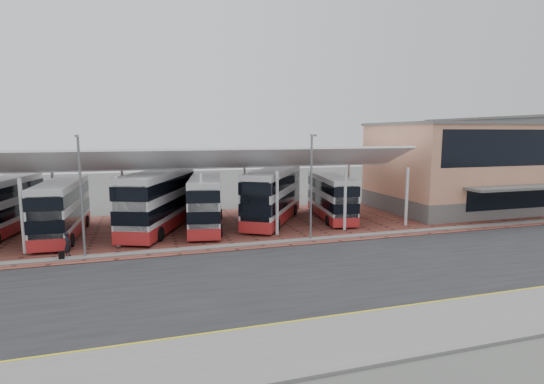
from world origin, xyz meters
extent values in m
plane|color=#464944|center=(0.00, 0.00, 0.00)|extent=(140.00, 140.00, 0.00)
cube|color=black|center=(0.00, -1.00, 0.01)|extent=(120.00, 14.00, 0.02)
cube|color=brown|center=(2.00, 13.00, 0.03)|extent=(72.00, 16.00, 0.06)
cube|color=slate|center=(0.00, -9.00, 0.07)|extent=(120.00, 4.00, 0.14)
cube|color=slate|center=(0.00, 6.20, 0.07)|extent=(120.00, 0.80, 0.14)
cube|color=gold|center=(0.00, -7.00, 0.03)|extent=(120.00, 0.12, 0.01)
cube|color=gold|center=(0.00, -6.70, 0.03)|extent=(120.00, 0.12, 0.01)
cylinder|color=silver|center=(-18.00, 8.50, 2.60)|extent=(0.26, 0.26, 5.20)
cylinder|color=silver|center=(-18.00, 19.50, 2.30)|extent=(0.26, 0.26, 4.60)
cylinder|color=silver|center=(-12.00, 8.50, 2.60)|extent=(0.26, 0.26, 5.20)
cylinder|color=silver|center=(-12.00, 19.50, 2.30)|extent=(0.26, 0.26, 4.60)
cylinder|color=silver|center=(-6.00, 8.50, 2.60)|extent=(0.26, 0.26, 5.20)
cylinder|color=silver|center=(-6.00, 19.50, 2.30)|extent=(0.26, 0.26, 4.60)
cylinder|color=silver|center=(0.00, 8.50, 2.60)|extent=(0.26, 0.26, 5.20)
cylinder|color=silver|center=(0.00, 19.50, 2.30)|extent=(0.26, 0.26, 4.60)
cylinder|color=silver|center=(6.00, 8.50, 2.60)|extent=(0.26, 0.26, 5.20)
cylinder|color=silver|center=(6.00, 19.50, 2.30)|extent=(0.26, 0.26, 4.60)
cylinder|color=silver|center=(12.00, 8.50, 2.60)|extent=(0.26, 0.26, 5.20)
cylinder|color=silver|center=(12.00, 19.50, 2.30)|extent=(0.26, 0.26, 4.60)
cube|color=white|center=(-6.00, 10.70, 6.10)|extent=(37.00, 4.95, 1.95)
cube|color=white|center=(-6.00, 16.30, 5.90)|extent=(37.00, 7.12, 1.43)
cube|color=#5E5D5A|center=(23.00, 14.00, 0.90)|extent=(18.00, 12.00, 1.80)
cube|color=tan|center=(23.00, 14.00, 5.40)|extent=(18.00, 12.00, 7.20)
cube|color=black|center=(23.00, 8.10, 6.80)|extent=(16.00, 0.25, 3.40)
cube|color=black|center=(23.00, 8.10, 2.10)|extent=(10.00, 0.25, 2.20)
cube|color=#5E5D5A|center=(23.00, 7.00, 3.20)|extent=(11.00, 2.40, 0.25)
cube|color=#5E5D5A|center=(23.00, 14.00, 9.10)|extent=(18.40, 12.40, 0.30)
cylinder|color=slate|center=(-14.00, 6.30, 4.00)|extent=(0.16, 0.16, 8.00)
cube|color=slate|center=(-14.00, 6.00, 8.00)|extent=(0.15, 0.90, 0.15)
cylinder|color=slate|center=(2.00, 6.30, 4.00)|extent=(0.16, 0.16, 8.00)
cube|color=slate|center=(2.00, 6.00, 8.00)|extent=(0.15, 0.90, 0.15)
cube|color=silver|center=(-21.13, 15.01, 2.45)|extent=(4.38, 11.23, 4.28)
cube|color=#A71F20|center=(-21.13, 15.01, 0.71)|extent=(4.42, 11.27, 0.90)
cube|color=black|center=(-21.13, 15.01, 2.00)|extent=(4.42, 11.27, 0.95)
cylinder|color=black|center=(-21.74, 18.68, 0.56)|extent=(0.45, 1.03, 1.00)
cylinder|color=black|center=(-19.28, 18.25, 0.56)|extent=(0.45, 1.03, 1.00)
cube|color=silver|center=(-16.30, 12.96, 2.37)|extent=(2.84, 10.70, 4.15)
cube|color=#A71F20|center=(-16.30, 12.96, 0.69)|extent=(2.88, 10.74, 0.87)
cube|color=black|center=(-16.30, 12.96, 1.94)|extent=(2.88, 10.74, 0.92)
cube|color=black|center=(-16.30, 12.96, 3.48)|extent=(2.88, 10.74, 0.92)
cube|color=black|center=(-16.52, 7.71, 2.28)|extent=(2.17, 0.19, 3.47)
cylinder|color=black|center=(-17.65, 9.61, 0.54)|extent=(0.31, 0.97, 0.96)
cylinder|color=black|center=(-15.24, 9.52, 0.54)|extent=(0.31, 0.97, 0.96)
cylinder|color=black|center=(-17.37, 16.40, 0.54)|extent=(0.31, 0.97, 0.96)
cylinder|color=black|center=(-14.96, 16.30, 0.54)|extent=(0.31, 0.97, 0.96)
cube|color=silver|center=(-8.89, 13.23, 2.68)|extent=(7.05, 12.13, 4.69)
cube|color=#A71F20|center=(-8.89, 13.23, 0.77)|extent=(7.11, 12.19, 0.98)
cube|color=black|center=(-8.89, 13.23, 2.19)|extent=(7.11, 12.19, 1.04)
cube|color=black|center=(-8.89, 13.23, 3.93)|extent=(7.11, 12.19, 1.04)
cube|color=black|center=(-11.13, 7.73, 2.57)|extent=(2.31, 1.03, 3.92)
cylinder|color=black|center=(-11.60, 10.20, 0.61)|extent=(0.69, 1.12, 1.09)
cylinder|color=black|center=(-9.07, 9.17, 0.61)|extent=(0.69, 1.12, 1.09)
cylinder|color=black|center=(-8.70, 17.30, 0.61)|extent=(0.69, 1.12, 1.09)
cylinder|color=black|center=(-6.18, 16.27, 0.61)|extent=(0.69, 1.12, 1.09)
cube|color=silver|center=(-5.02, 12.83, 2.41)|extent=(4.35, 11.03, 4.21)
cube|color=#A71F20|center=(-5.02, 12.83, 0.70)|extent=(4.39, 11.08, 0.88)
cube|color=black|center=(-5.02, 12.83, 1.97)|extent=(4.39, 11.08, 0.93)
cube|color=black|center=(-5.02, 12.83, 3.53)|extent=(4.39, 11.08, 0.93)
cube|color=black|center=(-5.98, 7.58, 2.31)|extent=(2.18, 0.49, 3.52)
cylinder|color=black|center=(-6.85, 9.66, 0.55)|extent=(0.45, 1.01, 0.98)
cylinder|color=black|center=(-4.44, 9.22, 0.55)|extent=(0.45, 1.01, 0.98)
cylinder|color=black|center=(-5.60, 16.44, 0.55)|extent=(0.45, 1.01, 0.98)
cylinder|color=black|center=(-3.20, 16.00, 0.55)|extent=(0.45, 1.01, 0.98)
cube|color=silver|center=(1.19, 13.46, 2.60)|extent=(8.36, 11.33, 4.56)
cube|color=#A71F20|center=(1.19, 13.46, 0.75)|extent=(8.41, 11.39, 0.95)
cube|color=black|center=(1.19, 13.46, 2.13)|extent=(8.41, 11.39, 1.01)
cube|color=black|center=(1.19, 13.46, 3.82)|extent=(8.41, 11.39, 1.01)
cube|color=black|center=(-1.83, 8.53, 2.50)|extent=(2.09, 1.34, 3.82)
cylinder|color=black|center=(-1.89, 10.97, 0.59)|extent=(0.81, 1.06, 1.06)
cylinder|color=black|center=(0.37, 9.58, 0.59)|extent=(0.81, 1.06, 1.06)
cylinder|color=black|center=(2.02, 17.33, 0.59)|extent=(0.81, 1.06, 1.06)
cylinder|color=black|center=(4.28, 15.95, 0.59)|extent=(0.81, 1.06, 1.06)
cube|color=silver|center=(7.00, 13.39, 2.23)|extent=(3.90, 10.19, 3.89)
cube|color=#A71F20|center=(7.00, 13.39, 0.65)|extent=(3.94, 10.23, 0.81)
cube|color=black|center=(7.00, 13.39, 1.82)|extent=(3.94, 10.23, 0.86)
cube|color=black|center=(7.00, 13.39, 3.27)|extent=(3.94, 10.23, 0.86)
cube|color=black|center=(6.17, 8.53, 2.14)|extent=(2.02, 0.43, 3.26)
cylinder|color=black|center=(5.35, 10.44, 0.51)|extent=(0.40, 0.93, 0.90)
cylinder|color=black|center=(7.58, 10.06, 0.51)|extent=(0.40, 0.93, 0.90)
cylinder|color=black|center=(6.42, 16.72, 0.51)|extent=(0.40, 0.93, 0.90)
cylinder|color=black|center=(8.65, 16.34, 0.51)|extent=(0.40, 0.93, 0.90)
imported|color=black|center=(-15.08, 6.84, 0.88)|extent=(0.54, 0.68, 1.64)
cube|color=black|center=(-15.36, 6.09, 0.35)|extent=(0.33, 0.24, 0.57)
camera|label=1|loc=(-10.25, -23.17, 8.17)|focal=28.00mm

